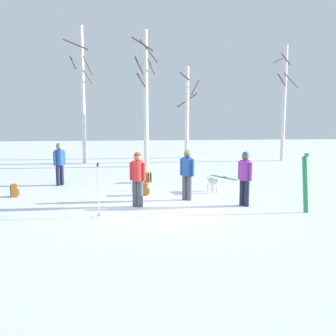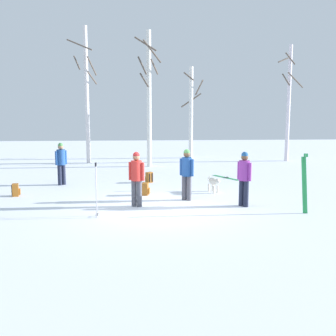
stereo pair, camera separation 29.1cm
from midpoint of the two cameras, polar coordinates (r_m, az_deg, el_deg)
The scene contains 17 objects.
ground_plane at distance 12.13m, azimuth -0.69°, elevation -5.78°, with size 60.00×60.00×0.00m, color white.
person_0 at distance 12.36m, azimuth 11.72°, elevation -1.05°, with size 0.35×0.44×1.72m.
person_1 at distance 16.28m, azimuth -14.83°, elevation 1.00°, with size 0.41×0.38×1.72m.
person_2 at distance 12.10m, azimuth -3.93°, elevation -1.09°, with size 0.49×0.34×1.72m.
person_3 at distance 12.98m, azimuth 3.38°, elevation -0.47°, with size 0.44×0.35×1.72m.
dog at distance 14.43m, azimuth 7.26°, elevation -2.05°, with size 0.38×0.87×0.57m.
ski_pair_planted_1 at distance 11.99m, azimuth 19.95°, elevation -2.18°, with size 0.24×0.10×1.75m.
ski_pair_lying_0 at distance 17.81m, azimuth 8.92°, elevation -1.40°, with size 0.95×1.57×0.05m.
ski_poles_0 at distance 11.03m, azimuth -9.68°, elevation -2.93°, with size 0.07×0.24×1.54m.
backpack_0 at distance 14.67m, azimuth -20.80°, elevation -3.04°, with size 0.32×0.30×0.44m.
backpack_1 at distance 13.89m, azimuth -2.69°, elevation -3.11°, with size 0.32×0.30×0.44m.
backpack_2 at distance 16.40m, azimuth -2.27°, elevation -1.39°, with size 0.34×0.35×0.44m.
water_bottle_0 at distance 14.65m, azimuth -4.49°, elevation -2.91°, with size 0.06×0.06×0.26m.
birch_tree_0 at distance 23.16m, azimuth -11.43°, elevation 10.64°, with size 1.55×1.27×7.75m.
birch_tree_1 at distance 21.17m, azimuth -2.41°, elevation 10.43°, with size 1.42×0.96×7.20m.
birch_tree_2 at distance 25.42m, azimuth 3.72°, elevation 8.28°, with size 1.33×1.30×5.82m.
birch_tree_3 at distance 24.80m, azimuth 17.51°, elevation 9.23°, with size 1.36×1.39×6.88m.
Camera 2 is at (-0.57, -11.77, 2.89)m, focal length 41.78 mm.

